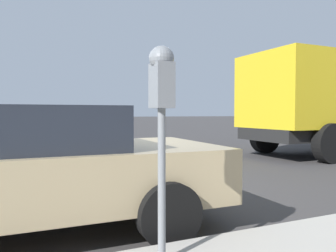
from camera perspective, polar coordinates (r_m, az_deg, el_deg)
The scene contains 3 objects.
ground_plane at distance 5.07m, azimuth -12.35°, elevation -12.65°, with size 220.00×220.00×0.00m, color #3D3A3A.
parking_meter at distance 2.48m, azimuth -1.04°, elevation 5.00°, with size 0.21×0.19×1.65m.
car_tan at distance 3.89m, azimuth -25.92°, elevation -6.23°, with size 2.19×4.52×1.37m.
Camera 1 is at (-4.81, 0.95, 1.30)m, focal length 35.00 mm.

